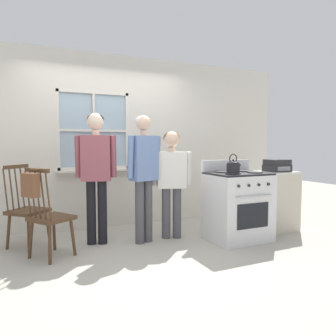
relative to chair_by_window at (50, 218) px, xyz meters
The scene contains 13 objects.
ground_plane 1.12m from the chair_by_window, 13.96° to the right, with size 16.00×16.00×0.00m, color #B2AD9E.
wall_back 1.76m from the chair_by_window, 49.19° to the left, with size 6.40×0.16×2.70m.
chair_by_window is the anchor object (origin of this frame).
chair_near_wall 0.60m from the chair_by_window, 112.26° to the left, with size 0.58×0.58×1.05m.
person_elderly_left 0.89m from the chair_by_window, 25.72° to the left, with size 0.53×0.32×1.71m.
person_teen_center 1.31m from the chair_by_window, ahead, with size 0.51×0.29×1.68m.
person_adult_right 1.68m from the chair_by_window, ahead, with size 0.55×0.33×1.48m.
stove 2.42m from the chair_by_window, ahead, with size 0.79×0.68×1.08m.
kettle 2.33m from the chair_by_window, 11.66° to the right, with size 0.21×0.17×0.25m.
potted_plant 1.53m from the chair_by_window, 48.35° to the left, with size 0.15×0.15×0.32m.
handbag 0.47m from the chair_by_window, 147.95° to the right, with size 0.25×0.25×0.31m.
side_counter 3.23m from the chair_by_window, ahead, with size 0.55×0.50×0.90m.
stereo 3.27m from the chair_by_window, ahead, with size 0.34×0.29×0.18m.
Camera 1 is at (-1.32, -3.69, 1.31)m, focal length 35.00 mm.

